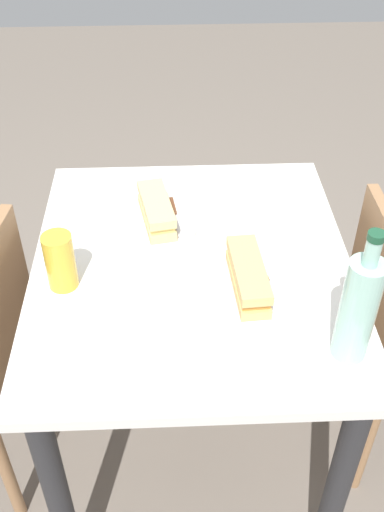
# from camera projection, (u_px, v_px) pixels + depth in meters

# --- Properties ---
(ground_plane) EXTENTS (8.00, 8.00, 0.00)m
(ground_plane) POSITION_uv_depth(u_px,v_px,m) (192.00, 439.00, 2.02)
(ground_plane) COLOR #6B6056
(dining_table) EXTENTS (0.92, 0.80, 0.78)m
(dining_table) POSITION_uv_depth(u_px,v_px,m) (192.00, 303.00, 1.61)
(dining_table) COLOR silver
(dining_table) RESTS_ON ground
(plate_near) EXTENTS (0.23, 0.23, 0.01)m
(plate_near) POSITION_uv_depth(u_px,v_px,m) (157.00, 223.00, 1.63)
(plate_near) COLOR silver
(plate_near) RESTS_ON dining_table
(baguette_sandwich_near) EXTENTS (0.21, 0.11, 0.07)m
(baguette_sandwich_near) POSITION_uv_depth(u_px,v_px,m) (156.00, 210.00, 1.60)
(baguette_sandwich_near) COLOR #DBB77A
(baguette_sandwich_near) RESTS_ON plate_near
(knife_near) EXTENTS (0.18, 0.03, 0.01)m
(knife_near) POSITION_uv_depth(u_px,v_px,m) (175.00, 215.00, 1.64)
(knife_near) COLOR silver
(knife_near) RESTS_ON plate_near
(plate_far) EXTENTS (0.23, 0.23, 0.01)m
(plate_far) POSITION_uv_depth(u_px,v_px,m) (247.00, 289.00, 1.43)
(plate_far) COLOR white
(plate_far) RESTS_ON dining_table
(baguette_sandwich_far) EXTENTS (0.23, 0.08, 0.07)m
(baguette_sandwich_far) POSITION_uv_depth(u_px,v_px,m) (248.00, 276.00, 1.40)
(baguette_sandwich_far) COLOR tan
(baguette_sandwich_far) RESTS_ON plate_far
(knife_far) EXTENTS (0.18, 0.04, 0.01)m
(knife_far) POSITION_uv_depth(u_px,v_px,m) (268.00, 281.00, 1.43)
(knife_far) COLOR silver
(knife_far) RESTS_ON plate_far
(water_bottle) EXTENTS (0.08, 0.08, 0.32)m
(water_bottle) POSITION_uv_depth(u_px,v_px,m) (358.00, 308.00, 1.20)
(water_bottle) COLOR #99C6B7
(water_bottle) RESTS_ON dining_table
(beer_glass) EXTENTS (0.07, 0.07, 0.15)m
(beer_glass) POSITION_uv_depth(u_px,v_px,m) (60.00, 261.00, 1.41)
(beer_glass) COLOR gold
(beer_glass) RESTS_ON dining_table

